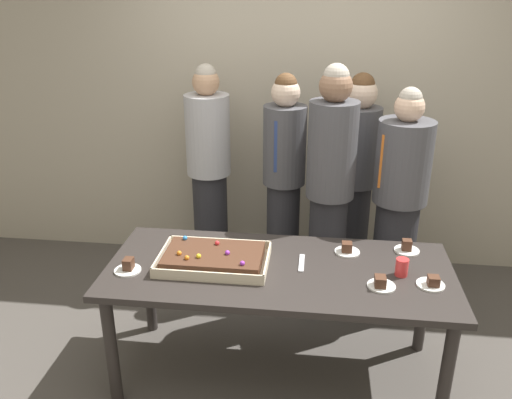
{
  "coord_description": "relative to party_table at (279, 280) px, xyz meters",
  "views": [
    {
      "loc": [
        0.18,
        -2.6,
        2.24
      ],
      "look_at": [
        -0.15,
        0.15,
        1.09
      ],
      "focal_mm": 36.92,
      "sensor_mm": 36.0,
      "label": 1
    }
  ],
  "objects": [
    {
      "name": "plated_slice_near_left",
      "position": [
        -0.84,
        -0.14,
        0.11
      ],
      "size": [
        0.15,
        0.15,
        0.07
      ],
      "color": "white",
      "rests_on": "party_table"
    },
    {
      "name": "person_serving_front",
      "position": [
        -0.64,
        1.16,
        0.23
      ],
      "size": [
        0.34,
        0.34,
        1.7
      ],
      "rotation": [
        0.0,
        0.0,
        -1.35
      ],
      "color": "#28282D",
      "rests_on": "ground_plane"
    },
    {
      "name": "ground_plane",
      "position": [
        0.0,
        0.0,
        -0.66
      ],
      "size": [
        12.0,
        12.0,
        0.0
      ],
      "primitive_type": "plane",
      "color": "#4C4742"
    },
    {
      "name": "plated_slice_far_left",
      "position": [
        0.75,
        0.29,
        0.11
      ],
      "size": [
        0.15,
        0.15,
        0.08
      ],
      "color": "white",
      "rests_on": "party_table"
    },
    {
      "name": "plated_slice_near_right",
      "position": [
        0.82,
        -0.1,
        0.1
      ],
      "size": [
        0.15,
        0.15,
        0.06
      ],
      "color": "white",
      "rests_on": "party_table"
    },
    {
      "name": "cake_server_utensil",
      "position": [
        0.12,
        0.06,
        0.09
      ],
      "size": [
        0.03,
        0.2,
        0.01
      ],
      "primitive_type": "cube",
      "color": "silver",
      "rests_on": "party_table"
    },
    {
      "name": "person_green_shirt_behind",
      "position": [
        0.75,
        0.76,
        0.18
      ],
      "size": [
        0.36,
        0.36,
        1.64
      ],
      "rotation": [
        0.0,
        0.0,
        -2.54
      ],
      "color": "#28282D",
      "rests_on": "ground_plane"
    },
    {
      "name": "party_table",
      "position": [
        0.0,
        0.0,
        0.0
      ],
      "size": [
        1.96,
        0.84,
        0.74
      ],
      "color": "#2D2826",
      "rests_on": "ground_plane"
    },
    {
      "name": "person_striped_tie_right",
      "position": [
        -0.05,
        1.04,
        0.22
      ],
      "size": [
        0.31,
        0.31,
        1.67
      ],
      "rotation": [
        0.0,
        0.0,
        -1.87
      ],
      "color": "#28282D",
      "rests_on": "ground_plane"
    },
    {
      "name": "plated_slice_far_right",
      "position": [
        0.55,
        -0.14,
        0.11
      ],
      "size": [
        0.15,
        0.15,
        0.07
      ],
      "color": "white",
      "rests_on": "party_table"
    },
    {
      "name": "person_left_edge_reaching",
      "position": [
        0.48,
        1.16,
        0.22
      ],
      "size": [
        0.31,
        0.31,
        1.66
      ],
      "rotation": [
        0.0,
        0.0,
        -2.21
      ],
      "color": "#28282D",
      "rests_on": "ground_plane"
    },
    {
      "name": "person_far_right_suit",
      "position": [
        0.28,
        0.73,
        0.28
      ],
      "size": [
        0.32,
        0.32,
        1.78
      ],
      "rotation": [
        0.0,
        0.0,
        -2.3
      ],
      "color": "#28282D",
      "rests_on": "ground_plane"
    },
    {
      "name": "sheet_cake",
      "position": [
        -0.38,
        0.0,
        0.12
      ],
      "size": [
        0.63,
        0.41,
        0.1
      ],
      "color": "beige",
      "rests_on": "party_table"
    },
    {
      "name": "interior_back_panel",
      "position": [
        0.0,
        1.6,
        0.84
      ],
      "size": [
        8.0,
        0.12,
        3.0
      ],
      "primitive_type": "cube",
      "color": "#B2A893",
      "rests_on": "ground_plane"
    },
    {
      "name": "plated_slice_center_front",
      "position": [
        0.39,
        0.23,
        0.1
      ],
      "size": [
        0.15,
        0.15,
        0.07
      ],
      "color": "white",
      "rests_on": "party_table"
    },
    {
      "name": "drink_cup_nearest",
      "position": [
        0.68,
        0.0,
        0.13
      ],
      "size": [
        0.07,
        0.07,
        0.1
      ],
      "primitive_type": "cylinder",
      "color": "red",
      "rests_on": "party_table"
    }
  ]
}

